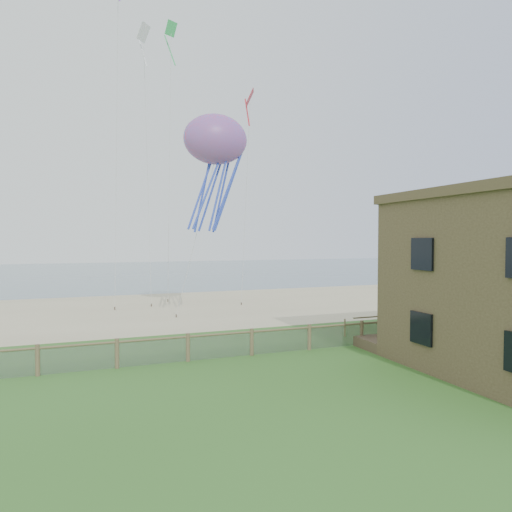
# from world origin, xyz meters

# --- Properties ---
(ground) EXTENTS (160.00, 160.00, 0.00)m
(ground) POSITION_xyz_m (0.00, 0.00, 0.00)
(ground) COLOR #346322
(ground) RESTS_ON ground
(sand_beach) EXTENTS (72.00, 20.00, 0.02)m
(sand_beach) POSITION_xyz_m (0.00, 22.00, 0.00)
(sand_beach) COLOR tan
(sand_beach) RESTS_ON ground
(ocean) EXTENTS (160.00, 68.00, 0.02)m
(ocean) POSITION_xyz_m (0.00, 66.00, 0.00)
(ocean) COLOR slate
(ocean) RESTS_ON ground
(chainlink_fence) EXTENTS (36.20, 0.20, 1.25)m
(chainlink_fence) POSITION_xyz_m (0.00, 6.00, 0.55)
(chainlink_fence) COLOR brown
(chainlink_fence) RESTS_ON ground
(motel_deck) EXTENTS (15.00, 2.00, 0.50)m
(motel_deck) POSITION_xyz_m (13.00, 5.00, 0.25)
(motel_deck) COLOR brown
(motel_deck) RESTS_ON ground
(picnic_table) EXTENTS (1.58, 1.21, 0.66)m
(picnic_table) POSITION_xyz_m (7.11, 1.95, 0.33)
(picnic_table) COLOR brown
(picnic_table) RESTS_ON ground
(octopus_kite) EXTENTS (4.03, 2.99, 7.89)m
(octopus_kite) POSITION_xyz_m (0.72, 14.57, 9.75)
(octopus_kite) COLOR #F72749
(kite_white) EXTENTS (2.08, 2.03, 2.58)m
(kite_white) POSITION_xyz_m (-3.10, 19.45, 19.27)
(kite_white) COLOR white
(kite_red) EXTENTS (1.86, 1.64, 2.24)m
(kite_red) POSITION_xyz_m (4.20, 17.66, 15.22)
(kite_red) COLOR red
(kite_green) EXTENTS (1.84, 2.15, 2.93)m
(kite_green) POSITION_xyz_m (-0.72, 21.87, 20.69)
(kite_green) COLOR green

